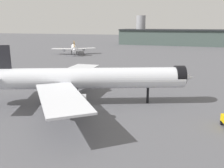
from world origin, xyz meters
TOP-DOWN VIEW (x-y plane):
  - ground at (0.00, 0.00)m, footprint 900.00×900.00m
  - airliner_near_gate at (-3.74, 2.15)m, footprint 59.68×53.23m
  - airliner_far_taxiway at (-57.10, 109.93)m, footprint 30.37×33.87m
  - terminal_building at (35.77, 213.43)m, footprint 170.02×36.62m
  - baggage_cart_trailing at (6.03, 35.83)m, footprint 2.80×2.57m
  - traffic_cone_near_nose at (-13.77, 38.87)m, footprint 0.53×0.53m

SIDE VIEW (x-z plane):
  - ground at x=0.00m, z-range 0.00..0.00m
  - traffic_cone_near_nose at x=-13.77m, z-range 0.00..0.66m
  - baggage_cart_trailing at x=6.03m, z-range 0.07..1.89m
  - airliner_far_taxiway at x=-57.10m, z-range -0.62..9.76m
  - airliner_near_gate at x=-3.74m, z-range -0.98..15.47m
  - terminal_building at x=35.77m, z-range -6.91..24.04m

